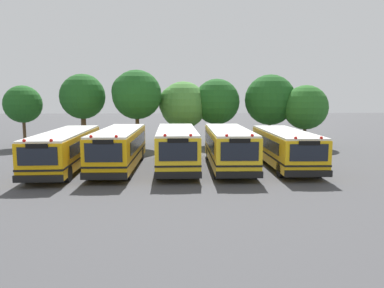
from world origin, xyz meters
name	(u,v)px	position (x,y,z in m)	size (l,w,h in m)	color
ground_plane	(176,168)	(0.00, 0.00, 0.00)	(160.00, 160.00, 0.00)	#424244
school_bus_0	(66,148)	(-7.14, 0.17, 1.35)	(2.76, 10.80, 2.56)	#EAA80C
school_bus_1	(119,147)	(-3.68, 0.13, 1.42)	(2.66, 9.80, 2.70)	#EAA80C
school_bus_2	(177,146)	(0.08, 0.04, 1.44)	(2.65, 9.45, 2.73)	yellow
school_bus_3	(229,146)	(3.50, 0.04, 1.43)	(2.73, 9.61, 2.72)	yellow
school_bus_4	(285,147)	(7.31, 0.14, 1.35)	(2.81, 9.60, 2.55)	yellow
tree_0	(23,104)	(-14.10, 10.80, 4.00)	(3.45, 3.45, 5.73)	#4C3823
tree_1	(83,95)	(-8.59, 11.07, 4.82)	(4.20, 4.20, 6.80)	#4C3823
tree_2	(135,94)	(-3.70, 10.14, 4.94)	(4.57, 4.51, 7.13)	#4C3823
tree_3	(181,105)	(0.59, 11.62, 3.93)	(4.65, 4.54, 6.15)	#4C3823
tree_4	(216,102)	(3.97, 11.72, 4.16)	(4.41, 4.41, 6.41)	#4C3823
tree_5	(269,99)	(9.17, 11.65, 4.45)	(4.91, 4.91, 6.83)	#4C3823
tree_6	(305,108)	(12.09, 9.93, 3.66)	(4.15, 4.15, 5.77)	#4C3823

